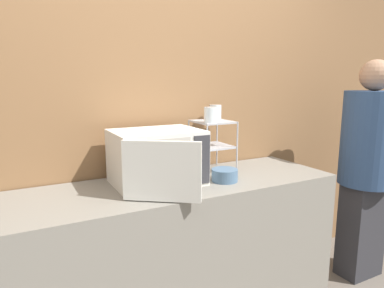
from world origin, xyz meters
name	(u,v)px	position (x,y,z in m)	size (l,w,h in m)	color
wall_back	(153,110)	(0.00, 0.66, 1.30)	(8.00, 0.06, 2.60)	olive
counter	(177,253)	(0.00, 0.31, 0.44)	(1.99, 0.62, 0.89)	gray
microwave	(157,158)	(-0.10, 0.36, 1.05)	(0.52, 0.63, 0.32)	silver
dish_rack	(212,135)	(0.34, 0.46, 1.13)	(0.24, 0.26, 0.34)	#B2B2B7
glass_front_left	(210,115)	(0.27, 0.39, 1.28)	(0.08, 0.08, 0.10)	silver
glass_back_right	(215,112)	(0.40, 0.54, 1.28)	(0.08, 0.08, 0.10)	silver
bowl	(225,175)	(0.28, 0.22, 0.93)	(0.16, 0.16, 0.07)	slate
person	(368,161)	(1.47, 0.12, 0.90)	(0.40, 0.40, 1.64)	#2D2D33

